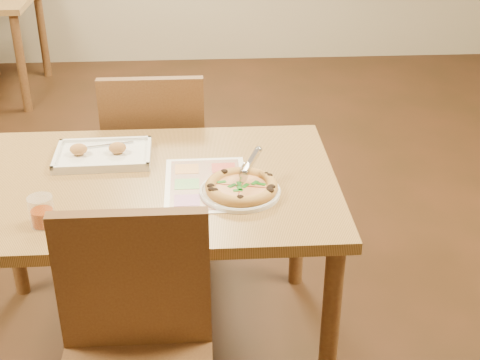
{
  "coord_description": "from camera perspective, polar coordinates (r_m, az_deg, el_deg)",
  "views": [
    {
      "loc": [
        0.2,
        -2.0,
        1.79
      ],
      "look_at": [
        0.32,
        -0.11,
        0.77
      ],
      "focal_mm": 50.0,
      "sensor_mm": 36.0,
      "label": 1
    }
  ],
  "objects": [
    {
      "name": "plate",
      "position": [
        2.17,
        0.0,
        -1.0
      ],
      "size": [
        0.3,
        0.3,
        0.01
      ],
      "primitive_type": "cylinder",
      "rotation": [
        0.0,
        0.0,
        -0.14
      ],
      "color": "white",
      "rests_on": "dining_table"
    },
    {
      "name": "chair_near",
      "position": [
        1.87,
        -9.03,
        -13.02
      ],
      "size": [
        0.42,
        0.42,
        0.47
      ],
      "color": "brown",
      "rests_on": "ground"
    },
    {
      "name": "pizza",
      "position": [
        2.16,
        0.12,
        -0.6
      ],
      "size": [
        0.24,
        0.24,
        0.04
      ],
      "rotation": [
        0.0,
        0.0,
        -0.23
      ],
      "color": "gold",
      "rests_on": "plate"
    },
    {
      "name": "dining_table",
      "position": [
        2.32,
        -8.02,
        -1.88
      ],
      "size": [
        1.3,
        0.85,
        0.72
      ],
      "color": "#A57A42",
      "rests_on": "ground"
    },
    {
      "name": "appetizer_tray",
      "position": [
        2.44,
        -11.65,
        2.09
      ],
      "size": [
        0.34,
        0.24,
        0.06
      ],
      "rotation": [
        0.0,
        0.0,
        0.02
      ],
      "color": "white",
      "rests_on": "dining_table"
    },
    {
      "name": "chair_far",
      "position": [
        2.88,
        -7.2,
        2.96
      ],
      "size": [
        0.42,
        0.42,
        0.47
      ],
      "rotation": [
        0.0,
        0.0,
        3.14
      ],
      "color": "brown",
      "rests_on": "ground"
    },
    {
      "name": "pizza_cutter",
      "position": [
        2.18,
        0.81,
        1.33
      ],
      "size": [
        0.08,
        0.13,
        0.08
      ],
      "rotation": [
        0.0,
        0.0,
        1.04
      ],
      "color": "silver",
      "rests_on": "pizza"
    },
    {
      "name": "glass_tumbler",
      "position": [
        2.07,
        -16.55,
        -2.72
      ],
      "size": [
        0.08,
        0.08,
        0.09
      ],
      "rotation": [
        0.0,
        0.0,
        -0.18
      ],
      "color": "#8E330A",
      "rests_on": "dining_table"
    },
    {
      "name": "menu",
      "position": [
        2.23,
        -2.91,
        -0.33
      ],
      "size": [
        0.28,
        0.38,
        0.0
      ],
      "primitive_type": "cube",
      "rotation": [
        0.0,
        0.0,
        0.01
      ],
      "color": "white",
      "rests_on": "dining_table"
    }
  ]
}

